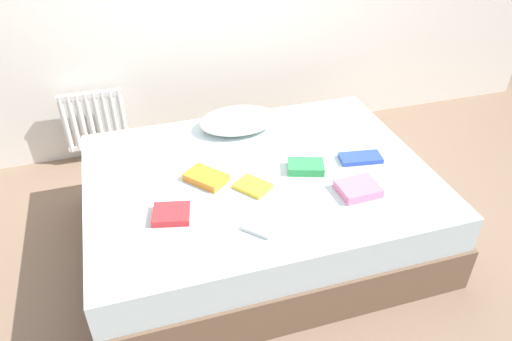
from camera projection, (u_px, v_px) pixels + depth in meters
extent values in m
plane|color=#7F6651|center=(258.00, 236.00, 3.07)|extent=(8.00, 8.00, 0.00)
cube|color=brown|center=(258.00, 220.00, 2.99)|extent=(2.00, 1.50, 0.28)
cube|color=silver|center=(258.00, 188.00, 2.84)|extent=(1.96, 1.46, 0.22)
cylinder|color=white|center=(66.00, 125.00, 3.54)|extent=(0.04, 0.04, 0.46)
cylinder|color=white|center=(74.00, 123.00, 3.55)|extent=(0.04, 0.04, 0.46)
cylinder|color=white|center=(82.00, 122.00, 3.57)|extent=(0.04, 0.04, 0.46)
cylinder|color=white|center=(90.00, 121.00, 3.58)|extent=(0.04, 0.04, 0.46)
cylinder|color=white|center=(98.00, 120.00, 3.59)|extent=(0.04, 0.04, 0.46)
cylinder|color=white|center=(107.00, 119.00, 3.61)|extent=(0.04, 0.04, 0.46)
cylinder|color=white|center=(115.00, 118.00, 3.62)|extent=(0.04, 0.04, 0.46)
cylinder|color=white|center=(123.00, 117.00, 3.64)|extent=(0.04, 0.04, 0.46)
cube|color=white|center=(89.00, 95.00, 3.47)|extent=(0.45, 0.04, 0.04)
cube|color=white|center=(100.00, 144.00, 3.71)|extent=(0.45, 0.04, 0.04)
ellipsoid|color=white|center=(238.00, 120.00, 3.17)|extent=(0.52, 0.36, 0.12)
cube|color=#2847B7|center=(360.00, 158.00, 2.88)|extent=(0.26, 0.16, 0.03)
cube|color=white|center=(265.00, 221.00, 2.41)|extent=(0.26, 0.25, 0.02)
cube|color=pink|center=(358.00, 189.00, 2.61)|extent=(0.22, 0.19, 0.05)
cube|color=yellow|center=(253.00, 186.00, 2.65)|extent=(0.22, 0.23, 0.02)
cube|color=red|center=(171.00, 214.00, 2.45)|extent=(0.22, 0.20, 0.04)
cube|color=orange|center=(206.00, 178.00, 2.70)|extent=(0.26, 0.27, 0.04)
cube|color=green|center=(306.00, 167.00, 2.79)|extent=(0.24, 0.20, 0.05)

